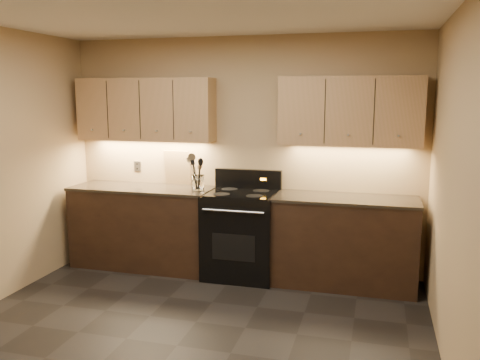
# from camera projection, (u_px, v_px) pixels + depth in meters

# --- Properties ---
(floor) EXTENTS (4.00, 4.00, 0.00)m
(floor) POSITION_uv_depth(u_px,v_px,m) (177.00, 346.00, 4.02)
(floor) COLOR black
(floor) RESTS_ON ground
(ceiling) EXTENTS (4.00, 4.00, 0.00)m
(ceiling) POSITION_uv_depth(u_px,v_px,m) (169.00, 4.00, 3.59)
(ceiling) COLOR silver
(ceiling) RESTS_ON wall_back
(wall_back) EXTENTS (4.00, 0.04, 2.60)m
(wall_back) POSITION_uv_depth(u_px,v_px,m) (242.00, 155.00, 5.71)
(wall_back) COLOR tan
(wall_back) RESTS_ON ground
(wall_right) EXTENTS (0.04, 4.00, 2.60)m
(wall_right) POSITION_uv_depth(u_px,v_px,m) (460.00, 199.00, 3.29)
(wall_right) COLOR tan
(wall_right) RESTS_ON ground
(counter_left) EXTENTS (1.62, 0.62, 0.93)m
(counter_left) POSITION_uv_depth(u_px,v_px,m) (144.00, 226.00, 5.85)
(counter_left) COLOR black
(counter_left) RESTS_ON ground
(counter_right) EXTENTS (1.46, 0.62, 0.93)m
(counter_right) POSITION_uv_depth(u_px,v_px,m) (345.00, 241.00, 5.26)
(counter_right) COLOR black
(counter_right) RESTS_ON ground
(stove) EXTENTS (0.76, 0.68, 1.14)m
(stove) POSITION_uv_depth(u_px,v_px,m) (242.00, 233.00, 5.52)
(stove) COLOR black
(stove) RESTS_ON ground
(upper_cab_left) EXTENTS (1.60, 0.30, 0.70)m
(upper_cab_left) POSITION_uv_depth(u_px,v_px,m) (146.00, 109.00, 5.77)
(upper_cab_left) COLOR tan
(upper_cab_left) RESTS_ON wall_back
(upper_cab_right) EXTENTS (1.44, 0.30, 0.70)m
(upper_cab_right) POSITION_uv_depth(u_px,v_px,m) (350.00, 111.00, 5.18)
(upper_cab_right) COLOR tan
(upper_cab_right) RESTS_ON wall_back
(outlet_plate) EXTENTS (0.08, 0.01, 0.12)m
(outlet_plate) POSITION_uv_depth(u_px,v_px,m) (137.00, 166.00, 6.07)
(outlet_plate) COLOR #B2B5BA
(outlet_plate) RESTS_ON wall_back
(utensil_crock) EXTENTS (0.16, 0.16, 0.17)m
(utensil_crock) POSITION_uv_depth(u_px,v_px,m) (198.00, 183.00, 5.57)
(utensil_crock) COLOR white
(utensil_crock) RESTS_ON counter_left
(cutting_board) EXTENTS (0.32, 0.07, 0.40)m
(cutting_board) POSITION_uv_depth(u_px,v_px,m) (178.00, 168.00, 5.91)
(cutting_board) COLOR tan
(cutting_board) RESTS_ON counter_left
(wooden_spoon) EXTENTS (0.10, 0.11, 0.29)m
(wooden_spoon) POSITION_uv_depth(u_px,v_px,m) (196.00, 176.00, 5.56)
(wooden_spoon) COLOR tan
(wooden_spoon) RESTS_ON utensil_crock
(black_spoon) EXTENTS (0.12, 0.13, 0.36)m
(black_spoon) POSITION_uv_depth(u_px,v_px,m) (198.00, 173.00, 5.56)
(black_spoon) COLOR black
(black_spoon) RESTS_ON utensil_crock
(black_turner) EXTENTS (0.17, 0.13, 0.35)m
(black_turner) POSITION_uv_depth(u_px,v_px,m) (197.00, 174.00, 5.52)
(black_turner) COLOR black
(black_turner) RESTS_ON utensil_crock
(steel_spatula) EXTENTS (0.26, 0.14, 0.38)m
(steel_spatula) POSITION_uv_depth(u_px,v_px,m) (200.00, 171.00, 5.56)
(steel_spatula) COLOR silver
(steel_spatula) RESTS_ON utensil_crock
(steel_skimmer) EXTENTS (0.20, 0.13, 0.40)m
(steel_skimmer) POSITION_uv_depth(u_px,v_px,m) (200.00, 172.00, 5.54)
(steel_skimmer) COLOR silver
(steel_skimmer) RESTS_ON utensil_crock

